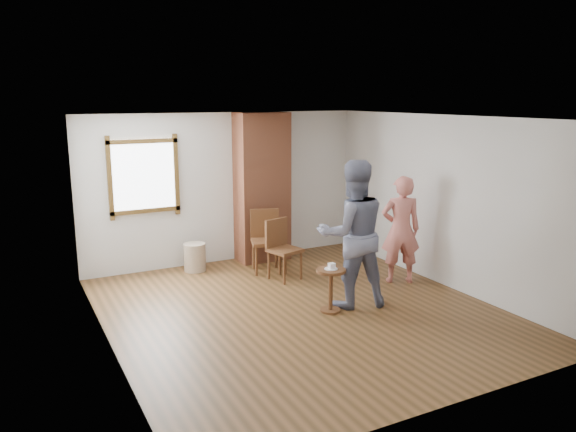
% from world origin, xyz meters
% --- Properties ---
extents(ground, '(5.50, 5.50, 0.00)m').
position_xyz_m(ground, '(0.00, 0.00, 0.00)').
color(ground, brown).
rests_on(ground, ground).
extents(room_shell, '(5.04, 5.52, 2.62)m').
position_xyz_m(room_shell, '(-0.06, 0.61, 1.81)').
color(room_shell, silver).
rests_on(room_shell, ground).
extents(brick_chimney, '(0.90, 0.50, 2.60)m').
position_xyz_m(brick_chimney, '(0.60, 2.50, 1.30)').
color(brick_chimney, '#B0603E').
rests_on(brick_chimney, ground).
extents(stoneware_crock, '(0.41, 0.41, 0.47)m').
position_xyz_m(stoneware_crock, '(-0.70, 2.40, 0.23)').
color(stoneware_crock, tan).
rests_on(stoneware_crock, ground).
extents(dark_pot, '(0.20, 0.20, 0.16)m').
position_xyz_m(dark_pot, '(-0.66, 2.40, 0.08)').
color(dark_pot, black).
rests_on(dark_pot, ground).
extents(dining_chair_left, '(0.60, 0.60, 1.03)m').
position_xyz_m(dining_chair_left, '(0.37, 1.87, 0.58)').
color(dining_chair_left, brown).
rests_on(dining_chair_left, ground).
extents(dining_chair_right, '(0.55, 0.55, 0.96)m').
position_xyz_m(dining_chair_right, '(0.41, 1.38, 0.54)').
color(dining_chair_right, brown).
rests_on(dining_chair_right, ground).
extents(side_table, '(0.40, 0.40, 0.60)m').
position_xyz_m(side_table, '(0.36, -0.20, 0.40)').
color(side_table, brown).
rests_on(side_table, ground).
extents(cake_plate, '(0.18, 0.18, 0.01)m').
position_xyz_m(cake_plate, '(0.36, -0.20, 0.60)').
color(cake_plate, white).
rests_on(cake_plate, side_table).
extents(cake_slice, '(0.08, 0.07, 0.06)m').
position_xyz_m(cake_slice, '(0.37, -0.20, 0.64)').
color(cake_slice, white).
rests_on(cake_slice, cake_plate).
extents(man, '(1.15, 0.99, 2.04)m').
position_xyz_m(man, '(0.75, -0.12, 1.02)').
color(man, black).
rests_on(man, ground).
extents(person_pink, '(0.73, 0.63, 1.68)m').
position_xyz_m(person_pink, '(1.98, 0.38, 0.84)').
color(person_pink, '#D37569').
rests_on(person_pink, ground).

